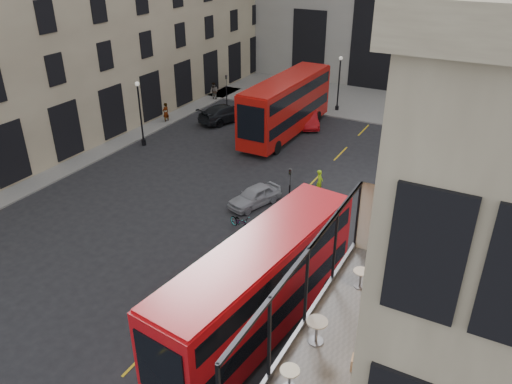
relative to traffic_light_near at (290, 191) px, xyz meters
The scene contains 27 objects.
ground 12.28m from the traffic_light_near, 85.24° to the right, with size 140.00×140.00×0.00m, color black.
host_building_main 17.11m from the traffic_light_near, 47.61° to the right, with size 7.26×11.40×15.10m.
cafe_floor 14.31m from the traffic_light_near, 57.99° to the right, with size 3.00×10.00×0.10m, color slate.
pavement_far 26.58m from the traffic_light_near, 100.89° to the left, with size 40.00×12.00×0.12m, color slate.
pavement_left 21.13m from the traffic_light_near, behind, with size 8.00×48.00×0.12m, color slate.
traffic_light_near is the anchor object (origin of this frame).
traffic_light_far 21.26m from the traffic_light_near, 131.19° to the left, with size 0.16×0.20×3.80m.
street_lamp_a 17.09m from the traffic_light_near, 159.44° to the left, with size 0.36×0.36×5.33m.
street_lamp_b 22.56m from the traffic_light_near, 102.80° to the left, with size 0.36×0.36×5.33m.
bus_near 9.01m from the traffic_light_near, 73.16° to the right, with size 3.97×11.87×4.65m.
bus_far 15.42m from the traffic_light_near, 115.89° to the left, with size 2.98×12.39×4.93m.
car_a 3.82m from the traffic_light_near, 155.16° to the left, with size 1.52×3.77×1.29m, color gray.
car_b 17.80m from the traffic_light_near, 109.28° to the left, with size 1.50×4.31×1.42m, color #98090D.
car_c 19.41m from the traffic_light_near, 132.55° to the left, with size 2.21×5.45×1.58m, color black.
bicycle 3.48m from the traffic_light_near, 145.35° to the right, with size 0.63×1.82×0.95m, color gray.
cyclist 5.08m from the traffic_light_near, 89.76° to the left, with size 0.63×0.42×1.74m, color #A7DB17.
pedestrian_a 25.89m from the traffic_light_near, 132.40° to the left, with size 0.93×0.72×1.91m, color gray.
pedestrian_b 25.52m from the traffic_light_near, 118.08° to the left, with size 0.98×0.56×1.52m, color gray.
pedestrian_c 28.06m from the traffic_light_near, 88.67° to the left, with size 0.92×0.38×1.56m, color gray.
pedestrian_d 18.57m from the traffic_light_near, 76.51° to the left, with size 0.87×0.57×1.78m, color gray.
pedestrian_e 21.14m from the traffic_light_near, 147.39° to the left, with size 0.68×0.44×1.85m, color gray.
cafe_table_near 16.17m from the traffic_light_near, 65.41° to the right, with size 0.55×0.55×0.69m.
cafe_table_mid 14.44m from the traffic_light_near, 62.18° to the right, with size 0.65×0.65×0.82m.
cafe_table_far 11.94m from the traffic_light_near, 53.26° to the right, with size 0.54×0.54×0.68m.
cafe_chair_b 15.47m from the traffic_light_near, 58.06° to the right, with size 0.43×0.43×0.76m.
cafe_chair_c 13.86m from the traffic_light_near, 52.99° to the right, with size 0.40×0.40×0.75m.
cafe_chair_d 12.49m from the traffic_light_near, 47.19° to the right, with size 0.50×0.50×0.92m.
Camera 1 is at (9.40, -11.42, 15.72)m, focal length 35.00 mm.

